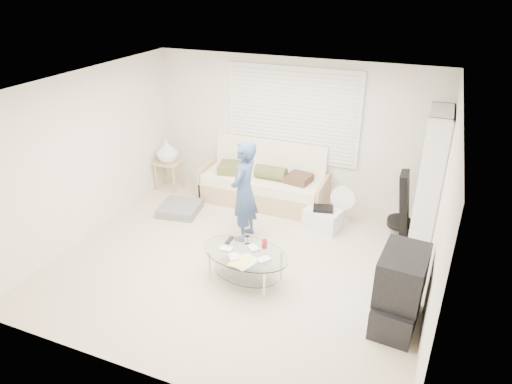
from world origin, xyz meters
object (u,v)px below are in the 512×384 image
at_px(bookshelf, 430,179).
at_px(coffee_table, 245,258).
at_px(tv_unit, 399,290).
at_px(futon_sofa, 265,183).

bearing_deg(bookshelf, coffee_table, -136.24).
bearing_deg(tv_unit, futon_sofa, 137.56).
bearing_deg(coffee_table, bookshelf, 43.76).
bearing_deg(bookshelf, tv_unit, -93.48).
distance_m(bookshelf, coffee_table, 2.95).
relative_size(bookshelf, tv_unit, 2.14).
bearing_deg(tv_unit, bookshelf, 86.52).
bearing_deg(futon_sofa, bookshelf, -6.22).
distance_m(futon_sofa, bookshelf, 2.79).
relative_size(futon_sofa, bookshelf, 1.08).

